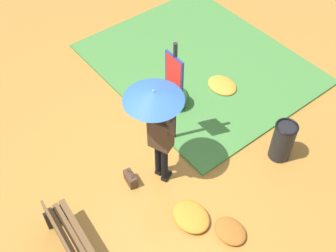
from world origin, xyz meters
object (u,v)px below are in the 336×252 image
object	(u,v)px
person_with_umbrella	(157,115)
info_sign_post	(174,84)
trash_bin	(283,141)
park_bench	(72,241)
handbag	(130,178)

from	to	relation	value
person_with_umbrella	info_sign_post	world-z (taller)	info_sign_post
person_with_umbrella	trash_bin	distance (m)	2.56
person_with_umbrella	park_bench	distance (m)	2.33
person_with_umbrella	park_bench	size ratio (longest dim) A/B	1.45
park_bench	trash_bin	size ratio (longest dim) A/B	1.68
park_bench	person_with_umbrella	bearing A→B (deg)	-77.89
info_sign_post	park_bench	xyz separation A→B (m)	(-0.89, 2.70, -1.04)
info_sign_post	handbag	world-z (taller)	info_sign_post
person_with_umbrella	trash_bin	bearing A→B (deg)	-118.33
handbag	trash_bin	distance (m)	2.84
person_with_umbrella	handbag	bearing A→B (deg)	75.73
handbag	park_bench	bearing A→B (deg)	110.97
info_sign_post	handbag	xyz separation A→B (m)	(-0.33, 1.25, -1.32)
handbag	person_with_umbrella	bearing A→B (deg)	-104.27
person_with_umbrella	info_sign_post	xyz separation A→B (m)	(0.46, -0.73, -0.11)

